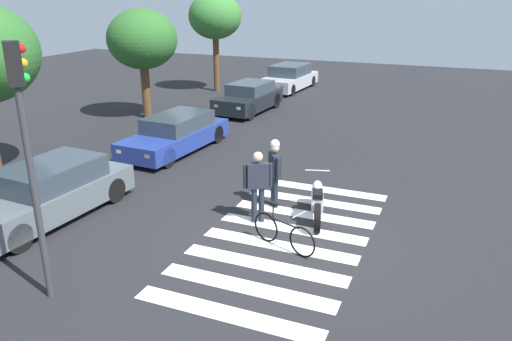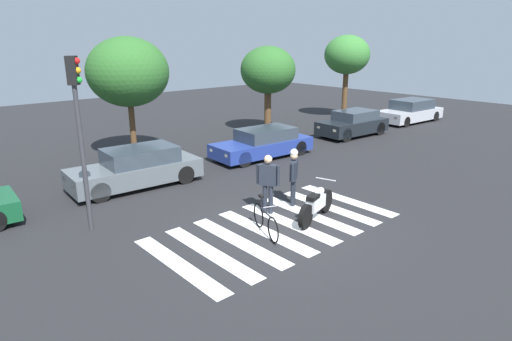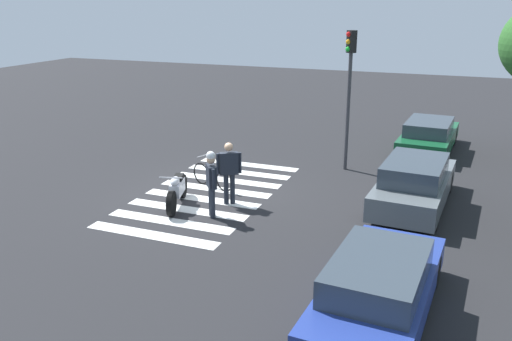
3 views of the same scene
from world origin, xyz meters
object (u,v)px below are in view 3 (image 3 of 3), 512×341
Objects in this scene: officer_by_motorcycle at (229,169)px; traffic_light_pole at (349,79)px; police_motorcycle at (177,190)px; car_green_compact at (429,136)px; leaning_bicycle at (213,176)px; car_grey_coupe at (414,183)px; car_blue_hatchback at (379,288)px; officer_on_foot at (211,179)px.

traffic_light_pole is at bearing 152.06° from officer_by_motorcycle.
car_green_compact is at bearing 144.58° from police_motorcycle.
leaning_bicycle is 1.60m from officer_by_motorcycle.
officer_by_motorcycle is 0.39× the size of car_grey_coupe.
car_blue_hatchback is 9.31m from traffic_light_pole.
car_grey_coupe is at bearing 43.48° from traffic_light_pole.
traffic_light_pole is at bearing 156.46° from officer_on_foot.
police_motorcycle is 0.44× the size of traffic_light_pole.
officer_by_motorcycle is 5.37m from traffic_light_pole.
officer_on_foot is 0.40× the size of car_green_compact.
leaning_bicycle is 7.89m from car_blue_hatchback.
car_green_compact reaches higher than leaning_bicycle.
officer_by_motorcycle reaches higher than car_grey_coupe.
police_motorcycle is 6.75m from traffic_light_pole.
leaning_bicycle is at bearing -40.59° from car_green_compact.
traffic_light_pole is at bearing 134.91° from leaning_bicycle.
car_green_compact is 0.99× the size of traffic_light_pole.
traffic_light_pole is at bearing -35.50° from car_green_compact.
officer_by_motorcycle is (-1.04, 0.04, -0.02)m from officer_on_foot.
car_grey_coupe is 4.38m from traffic_light_pole.
car_blue_hatchback is (12.04, 0.06, 0.02)m from car_green_compact.
officer_on_foot is at bearing -2.10° from officer_by_motorcycle.
car_green_compact is 4.87m from traffic_light_pole.
car_blue_hatchback reaches higher than police_motorcycle.
officer_on_foot is at bearing -123.27° from car_blue_hatchback.
police_motorcycle is at bearing -120.08° from car_blue_hatchback.
car_grey_coupe is at bearing 109.73° from officer_by_motorcycle.
police_motorcycle reaches higher than leaning_bicycle.
car_green_compact is 0.98× the size of car_blue_hatchback.
officer_by_motorcycle is 5.16m from car_grey_coupe.
traffic_light_pole is (-5.43, 2.37, 2.01)m from officer_on_foot.
car_blue_hatchback is at bearing 56.73° from officer_on_foot.
car_grey_coupe is (-0.69, 5.87, 0.28)m from leaning_bicycle.
police_motorcycle is at bearing -35.37° from traffic_light_pole.
police_motorcycle is at bearing -35.42° from car_green_compact.
police_motorcycle is 0.45× the size of car_green_compact.
police_motorcycle is 1.76m from leaning_bicycle.
car_green_compact is (-8.50, 6.05, 0.12)m from police_motorcycle.
officer_by_motorcycle is 0.38× the size of car_blue_hatchback.
police_motorcycle is at bearing -105.58° from officer_on_foot.
car_green_compact is (-8.85, 4.80, -0.46)m from officer_on_foot.
car_grey_coupe is at bearing 111.66° from police_motorcycle.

